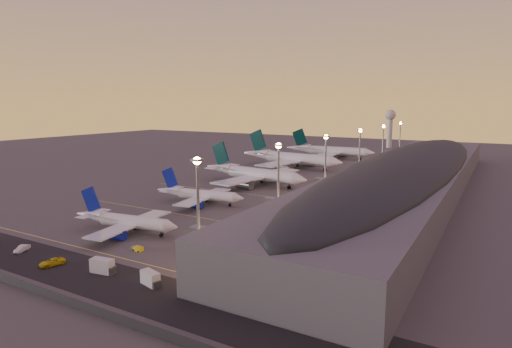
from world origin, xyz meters
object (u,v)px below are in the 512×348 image
(airliner_narrow_north, at_px, (199,195))
(airliner_wide_near, at_px, (253,174))
(baggage_tug_b, at_px, (219,239))
(catering_truck_b, at_px, (151,279))
(airliner_wide_mid, at_px, (290,158))
(baggage_tug_a, at_px, (137,249))
(catering_truck_a, at_px, (103,266))
(service_van_c, at_px, (22,249))
(airliner_narrow_south, at_px, (125,221))
(radar_tower, at_px, (390,122))
(airliner_wide_far, at_px, (329,151))
(baggage_tug_c, at_px, (250,217))
(service_van_d, at_px, (52,262))

(airliner_narrow_north, height_order, airliner_wide_near, airliner_wide_near)
(baggage_tug_b, relative_size, catering_truck_b, 0.75)
(airliner_wide_mid, relative_size, catering_truck_b, 12.28)
(baggage_tug_a, relative_size, catering_truck_a, 0.65)
(service_van_c, bearing_deg, baggage_tug_b, 17.19)
(airliner_narrow_south, height_order, catering_truck_a, airliner_narrow_south)
(airliner_narrow_south, bearing_deg, airliner_narrow_north, 87.22)
(radar_tower, height_order, baggage_tug_b, radar_tower)
(service_van_c, bearing_deg, airliner_wide_far, 66.92)
(airliner_wide_far, relative_size, catering_truck_b, 11.26)
(airliner_wide_mid, distance_m, airliner_wide_far, 53.79)
(airliner_narrow_north, distance_m, baggage_tug_c, 29.51)
(baggage_tug_b, xyz_separation_m, baggage_tug_c, (-4.41, 23.74, 0.00))
(airliner_narrow_south, bearing_deg, catering_truck_a, -59.76)
(airliner_narrow_north, bearing_deg, airliner_wide_near, 85.90)
(airliner_narrow_south, relative_size, baggage_tug_a, 9.17)
(radar_tower, distance_m, baggage_tug_c, 259.25)
(radar_tower, bearing_deg, airliner_wide_mid, -99.14)
(airliner_narrow_south, height_order, airliner_wide_far, airliner_wide_far)
(airliner_wide_far, bearing_deg, service_van_c, -92.47)
(airliner_narrow_south, height_order, baggage_tug_b, airliner_narrow_south)
(airliner_narrow_south, relative_size, service_van_c, 7.65)
(airliner_wide_mid, bearing_deg, radar_tower, 88.75)
(airliner_wide_mid, xyz_separation_m, baggage_tug_b, (42.69, -133.88, -5.10))
(baggage_tug_a, bearing_deg, baggage_tug_b, 55.94)
(airliner_narrow_south, bearing_deg, catering_truck_b, -43.87)
(baggage_tug_c, distance_m, catering_truck_a, 55.91)
(airliner_wide_near, xyz_separation_m, baggage_tug_c, (30.68, -54.21, -4.36))
(baggage_tug_c, bearing_deg, catering_truck_b, -89.51)
(radar_tower, height_order, baggage_tug_a, radar_tower)
(baggage_tug_c, relative_size, catering_truck_b, 0.77)
(airliner_narrow_north, distance_m, service_van_c, 66.11)
(baggage_tug_b, distance_m, catering_truck_b, 31.87)
(radar_tower, distance_m, baggage_tug_a, 299.94)
(baggage_tug_b, xyz_separation_m, catering_truck_b, (4.61, -31.53, 0.82))
(airliner_narrow_south, relative_size, airliner_wide_far, 0.57)
(baggage_tug_a, xyz_separation_m, service_van_d, (-9.64, -17.54, 0.28))
(airliner_wide_mid, xyz_separation_m, catering_truck_a, (33.28, -165.82, -4.14))
(airliner_wide_near, xyz_separation_m, airliner_wide_mid, (-7.61, 55.93, 0.74))
(airliner_wide_near, bearing_deg, airliner_narrow_north, -78.05)
(airliner_narrow_north, height_order, baggage_tug_c, airliner_narrow_north)
(catering_truck_a, distance_m, service_van_d, 14.43)
(catering_truck_b, bearing_deg, service_van_c, -163.39)
(service_van_c, height_order, service_van_d, service_van_d)
(radar_tower, height_order, service_van_c, radar_tower)
(airliner_narrow_north, height_order, service_van_c, airliner_narrow_north)
(catering_truck_b, distance_m, service_van_c, 43.59)
(airliner_wide_mid, distance_m, service_van_d, 170.01)
(airliner_wide_near, relative_size, airliner_wide_far, 0.95)
(catering_truck_b, height_order, service_van_c, catering_truck_b)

